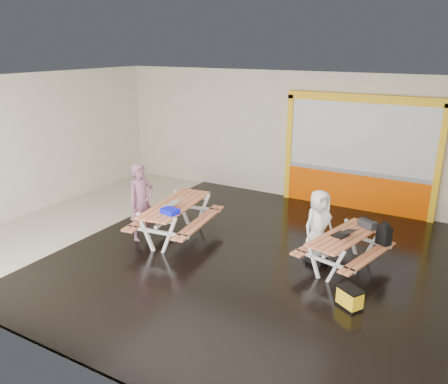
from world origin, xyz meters
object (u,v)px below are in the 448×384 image
Objects in this scene: person_right at (318,225)px; picnic_table_left at (176,212)px; fluke_bag at (350,298)px; picnic_table_right at (345,243)px; toolbox at (367,224)px; backpack at (384,234)px; dark_case at (317,259)px; person_left at (141,203)px; laptop_left at (170,206)px; laptop_right at (343,234)px; blue_pouch at (170,211)px.

picnic_table_left is at bearing 129.40° from person_right.
picnic_table_left is at bearing 167.61° from fluke_bag.
toolbox reaches higher than picnic_table_right.
backpack is 1.38m from dark_case.
person_left reaches higher than dark_case.
person_right is 3.68× the size of toolbox.
toolbox reaches higher than dark_case.
picnic_table_right is at bearing 6.46° from dark_case.
laptop_left is 1.09× the size of backpack.
picnic_table_right is at bearing -138.36° from backpack.
person_left is at bearing 133.73° from person_right.
dark_case is (-0.48, 0.04, -0.67)m from laptop_right.
laptop_right reaches higher than picnic_table_right.
dark_case is (-1.11, -0.60, -0.55)m from backpack.
laptop_right is at bearing 112.19° from fluke_bag.
picnic_table_left is 0.65m from blue_pouch.
person_right is 3.20× the size of laptop_right.
backpack is at bearing -42.06° from person_right.
person_right reaches higher than laptop_right.
person_left is (-0.61, -0.41, 0.24)m from picnic_table_left.
person_left is 4.80m from fluke_bag.
toolbox is 1.21m from dark_case.
toolbox is 0.87× the size of backpack.
laptop_left is at bearing 171.25° from fluke_bag.
laptop_right is 0.93× the size of fluke_bag.
laptop_right reaches higher than dark_case.
person_right is at bearing 21.67° from blue_pouch.
laptop_right is 1.26× the size of dark_case.
person_left reaches higher than laptop_right.
person_left is at bearing 171.08° from blue_pouch.
backpack is at bearing 13.01° from picnic_table_left.
person_left is at bearing -162.91° from toolbox.
picnic_table_left is at bearing -44.70° from person_left.
backpack is at bearing 41.64° from picnic_table_right.
person_right is at bearing 125.80° from fluke_bag.
person_left is 4.29m from laptop_right.
toolbox is at bearing 37.79° from dark_case.
person_left is 0.68m from laptop_left.
dark_case is 0.74× the size of fluke_bag.
picnic_table_left is 1.30× the size of person_left.
picnic_table_left is 3.11m from person_right.
picnic_table_right is 4.61× the size of backpack.
dark_case is at bearing -173.54° from picnic_table_right.
backpack is (1.18, 0.41, -0.10)m from person_right.
picnic_table_left is 6.45× the size of blue_pouch.
picnic_table_left reaches higher than fluke_bag.
person_left is (-4.24, -0.84, 0.32)m from picnic_table_right.
toolbox is at bearing 96.31° from fluke_bag.
person_right is 1.26m from backpack.
laptop_right is 1.27× the size of blue_pouch.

